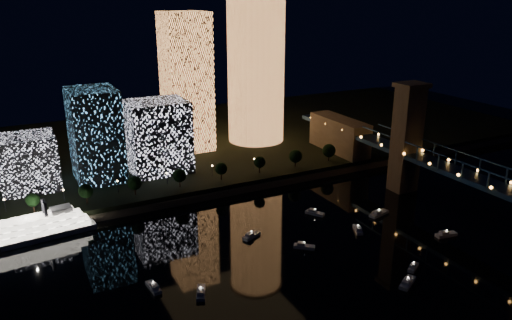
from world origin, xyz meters
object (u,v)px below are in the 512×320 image
(tower_cylindrical, at_px, (256,64))
(truss_bridge, at_px, (491,190))
(tower_rectangular, at_px, (186,83))
(riverboat, at_px, (25,231))

(tower_cylindrical, height_order, truss_bridge, tower_cylindrical)
(tower_rectangular, height_order, riverboat, tower_rectangular)
(truss_bridge, bearing_deg, tower_rectangular, 117.38)
(truss_bridge, height_order, riverboat, truss_bridge)
(tower_cylindrical, distance_m, riverboat, 151.30)
(tower_cylindrical, xyz_separation_m, truss_bridge, (30.49, -136.07, -33.14))
(tower_rectangular, xyz_separation_m, truss_bridge, (71.32, -137.73, -25.33))
(tower_rectangular, bearing_deg, riverboat, -143.03)
(truss_bridge, bearing_deg, riverboat, 155.88)
(tower_rectangular, xyz_separation_m, riverboat, (-88.12, -66.33, -37.83))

